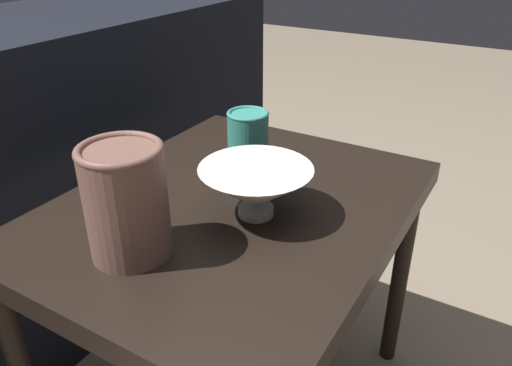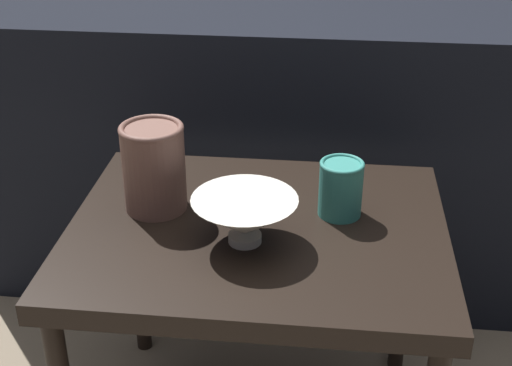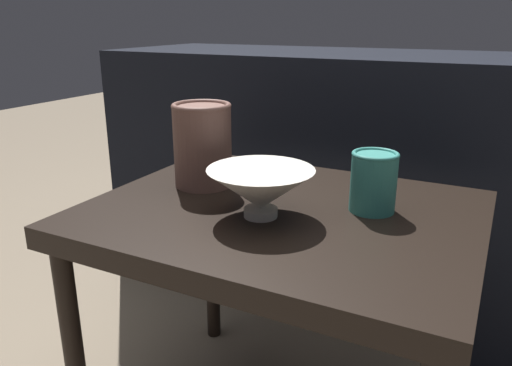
# 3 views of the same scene
# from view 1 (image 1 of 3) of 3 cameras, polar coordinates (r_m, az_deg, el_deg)

# --- Properties ---
(table) EXTENTS (0.68, 0.55, 0.51)m
(table) POSITION_cam_1_polar(r_m,az_deg,el_deg) (0.89, -2.60, -5.29)
(table) COLOR black
(table) RESTS_ON ground_plane
(couch_backdrop) EXTENTS (1.56, 0.50, 0.75)m
(couch_backdrop) POSITION_cam_1_polar(r_m,az_deg,el_deg) (1.35, -26.02, -0.15)
(couch_backdrop) COLOR black
(couch_backdrop) RESTS_ON ground_plane
(bowl) EXTENTS (0.18, 0.18, 0.08)m
(bowl) POSITION_cam_1_polar(r_m,az_deg,el_deg) (0.80, -0.02, -0.59)
(bowl) COLOR silver
(bowl) RESTS_ON table
(vase_textured_left) EXTENTS (0.12, 0.12, 0.17)m
(vase_textured_left) POSITION_cam_1_polar(r_m,az_deg,el_deg) (0.71, -14.63, -1.88)
(vase_textured_left) COLOR brown
(vase_textured_left) RESTS_ON table
(vase_colorful_right) EXTENTS (0.08, 0.08, 0.11)m
(vase_colorful_right) POSITION_cam_1_polar(r_m,az_deg,el_deg) (0.97, -0.92, 5.28)
(vase_colorful_right) COLOR teal
(vase_colorful_right) RESTS_ON table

